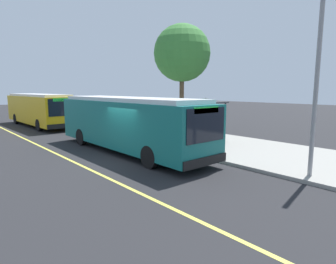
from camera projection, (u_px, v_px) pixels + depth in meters
The scene contains 10 objects.
ground_plane at pixel (127, 159), 13.80m from camera, with size 120.00×120.00×0.00m, color #232326.
sidewalk_curb at pixel (209, 143), 17.68m from camera, with size 44.00×6.40×0.15m, color gray.
lane_stripe_center at pixel (85, 167), 12.37m from camera, with size 36.00×0.14×0.01m, color #E0D64C.
transit_bus_main at pixel (128, 122), 15.31m from camera, with size 11.29×2.63×2.95m.
transit_bus_second at pixel (39, 109), 26.03m from camera, with size 10.98×2.85×2.95m.
bus_shelter at pixel (202, 112), 18.13m from camera, with size 2.90×1.60×2.48m.
waiting_bench at pixel (205, 133), 18.04m from camera, with size 1.60×0.48×0.95m.
route_sign_post at pixel (205, 118), 14.28m from camera, with size 0.44×0.08×2.80m.
street_tree_near_shelter at pixel (182, 53), 22.14m from camera, with size 4.44×4.44×8.25m.
utility_pole at pixel (316, 90), 10.21m from camera, with size 0.16×0.16×6.40m, color gray.
Camera 1 is at (11.46, -7.32, 3.37)m, focal length 30.28 mm.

